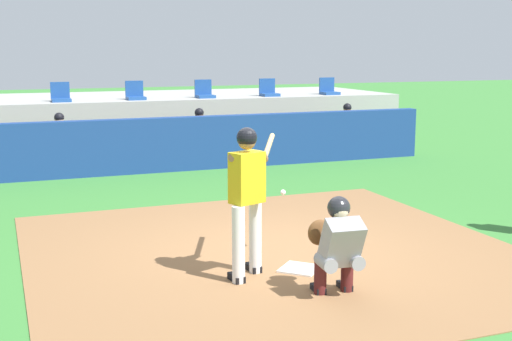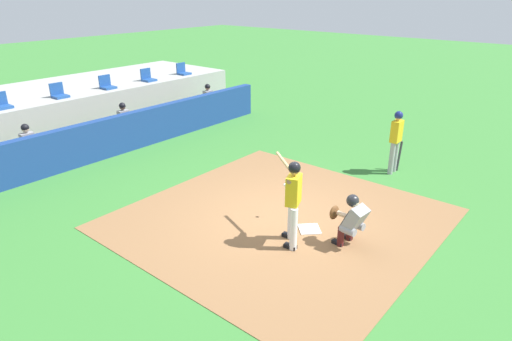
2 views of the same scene
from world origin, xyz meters
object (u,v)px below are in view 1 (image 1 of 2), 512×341
Objects in this scene: catcher_crouched at (337,243)px; stadium_seat_2 at (61,96)px; dugout_player_1 at (201,135)px; home_plate at (300,269)px; dugout_player_2 at (349,128)px; stadium_seat_3 at (135,94)px; dugout_player_0 at (61,141)px; stadium_seat_5 at (269,91)px; stadium_seat_6 at (329,90)px; stadium_seat_4 at (204,93)px; batter_at_plate at (248,192)px.

stadium_seat_2 is (-1.87, 11.11, 0.93)m from catcher_crouched.
stadium_seat_2 reaches higher than dugout_player_1.
dugout_player_2 reaches higher than home_plate.
dugout_player_1 is at bearing 82.85° from catcher_crouched.
stadium_seat_3 is (0.00, 10.18, 1.51)m from home_plate.
catcher_crouched is (0.01, -0.93, 0.59)m from home_plate.
stadium_seat_3 is at bearing 0.00° from stadium_seat_2.
stadium_seat_2 is at bearing 83.75° from dugout_player_0.
stadium_seat_3 is (-1.15, 2.03, 0.86)m from dugout_player_1.
stadium_seat_3 is 3.71m from stadium_seat_5.
dugout_player_0 is at bearing -135.63° from stadium_seat_3.
stadium_seat_6 reaches higher than home_plate.
stadium_seat_5 is at bearing 0.00° from stadium_seat_3.
stadium_seat_2 is 5.57m from stadium_seat_5.
stadium_seat_2 reaches higher than dugout_player_2.
stadium_seat_5 is (1.86, 0.00, 0.00)m from stadium_seat_4.
stadium_seat_5 is 1.00× the size of stadium_seat_6.
stadium_seat_3 reaches higher than catcher_crouched.
stadium_seat_4 is at bearing 27.33° from dugout_player_0.
stadium_seat_4 reaches higher than dugout_player_1.
stadium_seat_2 is 1.86m from stadium_seat_3.
stadium_seat_5 is (2.56, 2.03, 0.86)m from dugout_player_1.
stadium_seat_5 is at bearing 69.95° from home_plate.
batter_at_plate is 1.39× the size of dugout_player_2.
dugout_player_0 reaches higher than catcher_crouched.
dugout_player_0 is 2.71× the size of stadium_seat_2.
dugout_player_1 is at bearing 81.97° from home_plate.
catcher_crouched is 4.28× the size of stadium_seat_3.
batter_at_plate is at bearing -125.58° from dugout_player_2.
stadium_seat_4 reaches higher than dugout_player_0.
stadium_seat_4 is (-3.29, 2.03, 0.86)m from dugout_player_2.
catcher_crouched is at bearing -89.29° from home_plate.
stadium_seat_6 is at bearing 0.00° from stadium_seat_2.
stadium_seat_3 reaches higher than batter_at_plate.
home_plate is 1.10m from catcher_crouched.
catcher_crouched is 1.58× the size of dugout_player_1.
batter_at_plate is 3.76× the size of stadium_seat_4.
stadium_seat_5 is at bearing 125.16° from dugout_player_2.
dugout_player_0 is (-2.09, 9.07, 0.07)m from catcher_crouched.
batter_at_plate reaches higher than dugout_player_0.
stadium_seat_2 and stadium_seat_4 have the same top height.
home_plate is at bearing -75.67° from dugout_player_0.
stadium_seat_2 reaches higher than dugout_player_0.
stadium_seat_2 is 7.43m from stadium_seat_6.
stadium_seat_4 reaches higher than batter_at_plate.
stadium_seat_6 is (3.71, 0.00, 0.00)m from stadium_seat_4.
stadium_seat_3 and stadium_seat_5 have the same top height.
stadium_seat_6 reaches higher than batter_at_plate.
dugout_player_1 is 2.71× the size of stadium_seat_2.
home_plate is 0.34× the size of dugout_player_2.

